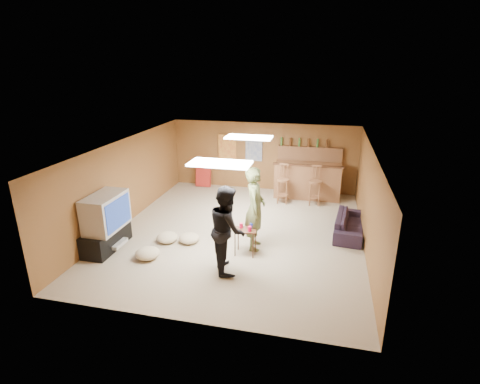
% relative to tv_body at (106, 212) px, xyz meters
% --- Properties ---
extents(ground, '(7.00, 7.00, 0.00)m').
position_rel_tv_body_xyz_m(ground, '(2.65, 1.50, -0.90)').
color(ground, tan).
rests_on(ground, ground).
extents(ceiling, '(6.00, 7.00, 0.02)m').
position_rel_tv_body_xyz_m(ceiling, '(2.65, 1.50, 1.30)').
color(ceiling, silver).
rests_on(ceiling, ground).
extents(wall_back, '(6.00, 0.02, 2.20)m').
position_rel_tv_body_xyz_m(wall_back, '(2.65, 5.00, 0.20)').
color(wall_back, brown).
rests_on(wall_back, ground).
extents(wall_front, '(6.00, 0.02, 2.20)m').
position_rel_tv_body_xyz_m(wall_front, '(2.65, -2.00, 0.20)').
color(wall_front, brown).
rests_on(wall_front, ground).
extents(wall_left, '(0.02, 7.00, 2.20)m').
position_rel_tv_body_xyz_m(wall_left, '(-0.35, 1.50, 0.20)').
color(wall_left, brown).
rests_on(wall_left, ground).
extents(wall_right, '(0.02, 7.00, 2.20)m').
position_rel_tv_body_xyz_m(wall_right, '(5.65, 1.50, 0.20)').
color(wall_right, brown).
rests_on(wall_right, ground).
extents(tv_stand, '(0.55, 1.30, 0.50)m').
position_rel_tv_body_xyz_m(tv_stand, '(-0.07, 0.00, -0.65)').
color(tv_stand, black).
rests_on(tv_stand, ground).
extents(dvd_box, '(0.35, 0.50, 0.08)m').
position_rel_tv_body_xyz_m(dvd_box, '(0.15, 0.00, -0.75)').
color(dvd_box, '#B2B2B7').
rests_on(dvd_box, tv_stand).
extents(tv_body, '(0.60, 1.10, 0.80)m').
position_rel_tv_body_xyz_m(tv_body, '(0.00, 0.00, 0.00)').
color(tv_body, '#B2B2B7').
rests_on(tv_body, tv_stand).
extents(tv_screen, '(0.02, 0.95, 0.65)m').
position_rel_tv_body_xyz_m(tv_screen, '(0.31, 0.00, 0.00)').
color(tv_screen, navy).
rests_on(tv_screen, tv_body).
extents(bar_counter, '(2.00, 0.60, 1.10)m').
position_rel_tv_body_xyz_m(bar_counter, '(4.15, 4.45, -0.35)').
color(bar_counter, brown).
rests_on(bar_counter, ground).
extents(bar_lip, '(2.10, 0.12, 0.05)m').
position_rel_tv_body_xyz_m(bar_lip, '(4.15, 4.20, 0.20)').
color(bar_lip, '#412414').
rests_on(bar_lip, bar_counter).
extents(bar_shelf, '(2.00, 0.18, 0.05)m').
position_rel_tv_body_xyz_m(bar_shelf, '(4.15, 4.90, 0.60)').
color(bar_shelf, brown).
rests_on(bar_shelf, bar_backing).
extents(bar_backing, '(2.00, 0.14, 0.60)m').
position_rel_tv_body_xyz_m(bar_backing, '(4.15, 4.92, 0.30)').
color(bar_backing, brown).
rests_on(bar_backing, bar_counter).
extents(poster_left, '(0.60, 0.03, 0.85)m').
position_rel_tv_body_xyz_m(poster_left, '(1.45, 4.96, 0.45)').
color(poster_left, '#BF3F26').
rests_on(poster_left, wall_back).
extents(poster_right, '(0.55, 0.03, 0.80)m').
position_rel_tv_body_xyz_m(poster_right, '(2.35, 4.96, 0.45)').
color(poster_right, '#334C99').
rests_on(poster_right, wall_back).
extents(folding_chair_stack, '(0.50, 0.26, 0.91)m').
position_rel_tv_body_xyz_m(folding_chair_stack, '(0.65, 4.80, -0.45)').
color(folding_chair_stack, red).
rests_on(folding_chair_stack, ground).
extents(ceiling_panel_front, '(1.20, 0.60, 0.04)m').
position_rel_tv_body_xyz_m(ceiling_panel_front, '(2.65, 0.00, 1.27)').
color(ceiling_panel_front, white).
rests_on(ceiling_panel_front, ceiling).
extents(ceiling_panel_back, '(1.20, 0.60, 0.04)m').
position_rel_tv_body_xyz_m(ceiling_panel_back, '(2.65, 2.70, 1.27)').
color(ceiling_panel_back, white).
rests_on(ceiling_panel_back, ceiling).
extents(person_olive, '(0.54, 0.75, 1.90)m').
position_rel_tv_body_xyz_m(person_olive, '(3.20, 0.83, 0.05)').
color(person_olive, '#5F6B3E').
rests_on(person_olive, ground).
extents(person_black, '(0.96, 1.06, 1.79)m').
position_rel_tv_body_xyz_m(person_black, '(2.84, -0.23, -0.00)').
color(person_black, black).
rests_on(person_black, ground).
extents(sofa, '(0.83, 1.74, 0.49)m').
position_rel_tv_body_xyz_m(sofa, '(5.35, 2.07, -0.65)').
color(sofa, black).
rests_on(sofa, ground).
extents(tray_table, '(0.52, 0.45, 0.60)m').
position_rel_tv_body_xyz_m(tray_table, '(3.06, 0.46, -0.60)').
color(tray_table, '#412414').
rests_on(tray_table, ground).
extents(cup_red_near, '(0.10, 0.10, 0.11)m').
position_rel_tv_body_xyz_m(cup_red_near, '(2.95, 0.52, -0.25)').
color(cup_red_near, red).
rests_on(cup_red_near, tray_table).
extents(cup_red_far, '(0.10, 0.10, 0.11)m').
position_rel_tv_body_xyz_m(cup_red_far, '(3.17, 0.39, -0.25)').
color(cup_red_far, red).
rests_on(cup_red_far, tray_table).
extents(cup_blue, '(0.10, 0.10, 0.11)m').
position_rel_tv_body_xyz_m(cup_blue, '(3.18, 0.57, -0.25)').
color(cup_blue, '#162798').
rests_on(cup_blue, tray_table).
extents(bar_stool_left, '(0.40, 0.40, 1.27)m').
position_rel_tv_body_xyz_m(bar_stool_left, '(3.46, 3.83, -0.26)').
color(bar_stool_left, brown).
rests_on(bar_stool_left, ground).
extents(bar_stool_right, '(0.54, 0.54, 1.34)m').
position_rel_tv_body_xyz_m(bar_stool_right, '(4.41, 3.86, -0.23)').
color(bar_stool_right, brown).
rests_on(bar_stool_right, ground).
extents(cushion_near_tv, '(0.66, 0.66, 0.22)m').
position_rel_tv_body_xyz_m(cushion_near_tv, '(1.14, 0.61, -0.79)').
color(cushion_near_tv, tan).
rests_on(cushion_near_tv, ground).
extents(cushion_mid, '(0.49, 0.49, 0.21)m').
position_rel_tv_body_xyz_m(cushion_mid, '(1.65, 0.70, -0.79)').
color(cushion_mid, tan).
rests_on(cushion_mid, ground).
extents(cushion_far, '(0.54, 0.54, 0.24)m').
position_rel_tv_body_xyz_m(cushion_far, '(1.04, -0.21, -0.78)').
color(cushion_far, tan).
rests_on(cushion_far, ground).
extents(bottle_row, '(1.48, 0.08, 0.26)m').
position_rel_tv_body_xyz_m(bottle_row, '(3.95, 4.88, 0.75)').
color(bottle_row, '#3F7233').
rests_on(bottle_row, bar_shelf).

